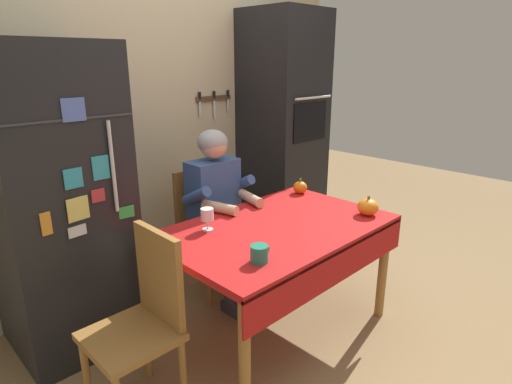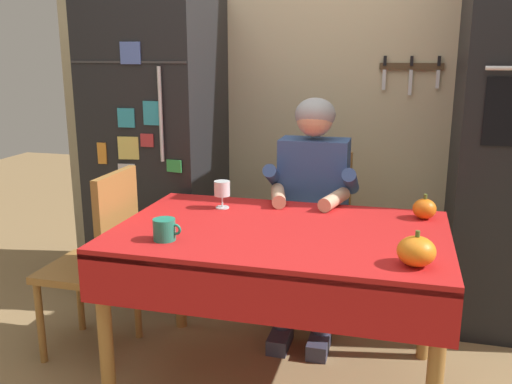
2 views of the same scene
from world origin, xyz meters
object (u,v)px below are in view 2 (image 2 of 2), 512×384
(chair_behind_person, at_px, (316,227))
(wine_glass, at_px, (222,190))
(coffee_mug, at_px, (165,230))
(pumpkin_medium, at_px, (424,209))
(chair_left_side, at_px, (101,256))
(dining_table, at_px, (279,249))
(refrigerator, at_px, (159,149))
(pumpkin_large, at_px, (416,251))
(seated_person, at_px, (311,196))

(chair_behind_person, xyz_separation_m, wine_glass, (-0.38, -0.53, 0.32))
(coffee_mug, distance_m, pumpkin_medium, 1.16)
(chair_left_side, distance_m, wine_glass, 0.67)
(dining_table, distance_m, chair_left_side, 0.91)
(refrigerator, bearing_deg, wine_glass, -45.50)
(dining_table, relative_size, pumpkin_large, 10.33)
(refrigerator, distance_m, seated_person, 1.04)
(seated_person, xyz_separation_m, coffee_mug, (-0.45, -0.85, 0.05))
(chair_behind_person, bearing_deg, wine_glass, -125.54)
(seated_person, relative_size, pumpkin_medium, 10.94)
(seated_person, bearing_deg, chair_behind_person, 90.00)
(seated_person, relative_size, coffee_mug, 10.62)
(refrigerator, xyz_separation_m, dining_table, (0.95, -0.88, -0.24))
(chair_behind_person, relative_size, pumpkin_medium, 8.17)
(refrigerator, relative_size, chair_behind_person, 1.94)
(seated_person, distance_m, wine_glass, 0.52)
(chair_left_side, bearing_deg, pumpkin_large, -13.02)
(coffee_mug, bearing_deg, dining_table, 30.14)
(dining_table, height_order, chair_left_side, chair_left_side)
(coffee_mug, xyz_separation_m, wine_glass, (0.07, 0.51, 0.05))
(dining_table, relative_size, pumpkin_medium, 12.30)
(dining_table, bearing_deg, coffee_mug, -149.86)
(refrigerator, distance_m, pumpkin_medium, 1.64)
(coffee_mug, relative_size, pumpkin_medium, 1.03)
(refrigerator, height_order, pumpkin_large, refrigerator)
(chair_left_side, xyz_separation_m, pumpkin_large, (1.45, -0.34, 0.28))
(pumpkin_large, bearing_deg, dining_table, 154.12)
(chair_left_side, height_order, wine_glass, chair_left_side)
(coffee_mug, height_order, pumpkin_medium, pumpkin_medium)
(dining_table, distance_m, coffee_mug, 0.50)
(dining_table, bearing_deg, pumpkin_medium, 29.24)
(wine_glass, xyz_separation_m, pumpkin_large, (0.89, -0.53, -0.04))
(chair_behind_person, height_order, wine_glass, chair_behind_person)
(dining_table, distance_m, wine_glass, 0.47)
(seated_person, bearing_deg, pumpkin_medium, -25.93)
(seated_person, bearing_deg, coffee_mug, -118.17)
(chair_left_side, distance_m, coffee_mug, 0.64)
(chair_left_side, bearing_deg, wine_glass, 19.19)
(seated_person, height_order, pumpkin_large, seated_person)
(refrigerator, relative_size, coffee_mug, 15.35)
(chair_left_side, xyz_separation_m, wine_glass, (0.56, 0.19, 0.32))
(seated_person, xyz_separation_m, chair_left_side, (-0.94, -0.54, -0.23))
(chair_left_side, distance_m, pumpkin_medium, 1.54)
(refrigerator, bearing_deg, pumpkin_medium, -19.61)
(dining_table, height_order, chair_behind_person, chair_behind_person)
(seated_person, distance_m, chair_left_side, 1.10)
(wine_glass, bearing_deg, chair_behind_person, 54.46)
(refrigerator, height_order, seated_person, refrigerator)
(chair_left_side, bearing_deg, refrigerator, 93.46)
(dining_table, height_order, pumpkin_medium, pumpkin_medium)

